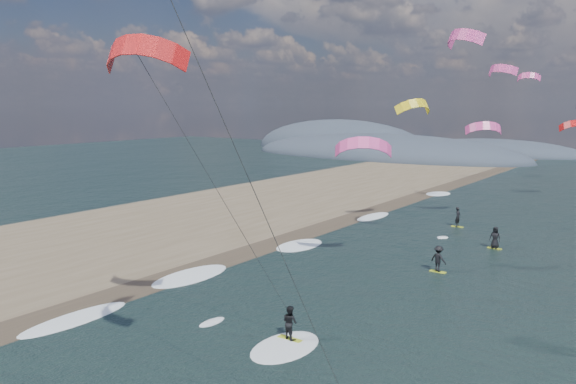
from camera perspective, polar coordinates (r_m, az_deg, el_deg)
The scene contains 7 objects.
sand_strip at distance 45.63m, azimuth -25.85°, elevation -6.36°, with size 26.00×240.00×0.00m, color brown.
wet_sand_strip at distance 35.83m, azimuth -16.57°, elevation -9.89°, with size 3.00×240.00×0.00m, color #382D23.
coastal_hills at distance 133.07m, azimuth 9.09°, elevation 3.95°, with size 80.00×41.00×15.00m.
kitesurfer_near_b at distance 24.22m, azimuth -10.28°, elevation 4.44°, with size 7.07×8.62×14.66m.
far_kitesurfers at distance 44.85m, azimuth 17.13°, elevation -4.90°, with size 6.24×15.59×1.86m.
bg_kite_field at distance 62.98m, azimuth 22.06°, elevation 8.74°, with size 12.34×68.17×8.63m.
shoreline_surf at distance 37.89m, azimuth -9.69°, elevation -8.61°, with size 2.40×79.40×0.11m.
Camera 1 is at (15.25, -10.32, 11.35)m, focal length 35.00 mm.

